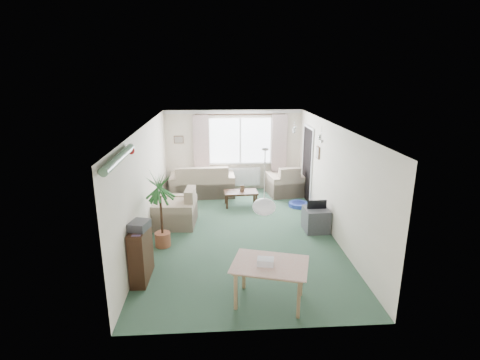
{
  "coord_description": "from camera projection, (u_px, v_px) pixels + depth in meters",
  "views": [
    {
      "loc": [
        -0.52,
        -7.66,
        3.5
      ],
      "look_at": [
        0.0,
        0.3,
        1.15
      ],
      "focal_mm": 28.0,
      "sensor_mm": 36.0,
      "label": 1
    }
  ],
  "objects": [
    {
      "name": "dining_table",
      "position": [
        270.0,
        284.0,
        5.79
      ],
      "size": [
        1.19,
        0.96,
        0.65
      ],
      "primitive_type": "cube",
      "rotation": [
        0.0,
        0.0,
        -0.29
      ],
      "color": "tan",
      "rests_on": "ground"
    },
    {
      "name": "bauble_cluster_a",
      "position": [
        294.0,
        127.0,
        8.67
      ],
      "size": [
        0.2,
        0.2,
        0.2
      ],
      "primitive_type": "sphere",
      "color": "silver"
    },
    {
      "name": "window",
      "position": [
        240.0,
        141.0,
        11.03
      ],
      "size": [
        1.8,
        0.03,
        1.3
      ],
      "primitive_type": "cube",
      "color": "white"
    },
    {
      "name": "sofa",
      "position": [
        202.0,
        180.0,
        10.79
      ],
      "size": [
        1.86,
        1.03,
        0.91
      ],
      "primitive_type": "cube",
      "rotation": [
        0.0,
        0.0,
        3.18
      ],
      "color": "beige",
      "rests_on": "ground"
    },
    {
      "name": "coffee_table",
      "position": [
        241.0,
        198.0,
        10.0
      ],
      "size": [
        0.9,
        0.53,
        0.39
      ],
      "primitive_type": "cube",
      "rotation": [
        0.0,
        0.0,
        0.05
      ],
      "color": "black",
      "rests_on": "ground"
    },
    {
      "name": "wall_picture_right",
      "position": [
        318.0,
        153.0,
        9.18
      ],
      "size": [
        0.03,
        0.24,
        0.3
      ],
      "primitive_type": "cube",
      "color": "brown"
    },
    {
      "name": "curtain_right",
      "position": [
        279.0,
        148.0,
        11.07
      ],
      "size": [
        0.45,
        0.08,
        2.0
      ],
      "primitive_type": "cube",
      "color": "beige"
    },
    {
      "name": "radiator",
      "position": [
        240.0,
        177.0,
        11.3
      ],
      "size": [
        1.2,
        0.1,
        0.55
      ],
      "primitive_type": "cube",
      "color": "white"
    },
    {
      "name": "bauble_cluster_b",
      "position": [
        321.0,
        136.0,
        7.54
      ],
      "size": [
        0.2,
        0.2,
        0.2
      ],
      "primitive_type": "sphere",
      "color": "silver"
    },
    {
      "name": "tinsel_garland",
      "position": [
        119.0,
        158.0,
        5.38
      ],
      "size": [
        1.6,
        1.6,
        0.12
      ],
      "primitive_type": "cylinder",
      "color": "#196626"
    },
    {
      "name": "ground",
      "position": [
        241.0,
        233.0,
        8.35
      ],
      "size": [
        6.5,
        6.5,
        0.0
      ],
      "primitive_type": "plane",
      "color": "#2B4937"
    },
    {
      "name": "pendant_lamp",
      "position": [
        264.0,
        207.0,
        5.74
      ],
      "size": [
        0.36,
        0.36,
        0.36
      ],
      "primitive_type": "sphere",
      "color": "white"
    },
    {
      "name": "armchair_left",
      "position": [
        175.0,
        207.0,
        8.72
      ],
      "size": [
        0.99,
        1.04,
        0.88
      ],
      "primitive_type": "cube",
      "rotation": [
        0.0,
        0.0,
        -1.64
      ],
      "color": "tan",
      "rests_on": "ground"
    },
    {
      "name": "doorway",
      "position": [
        307.0,
        164.0,
        10.3
      ],
      "size": [
        0.03,
        0.95,
        2.0
      ],
      "primitive_type": "cube",
      "color": "black"
    },
    {
      "name": "tv_cube",
      "position": [
        316.0,
        219.0,
        8.43
      ],
      "size": [
        0.54,
        0.59,
        0.52
      ],
      "primitive_type": "cube",
      "rotation": [
        0.0,
        0.0,
        0.03
      ],
      "color": "#313235",
      "rests_on": "ground"
    },
    {
      "name": "curtain_left",
      "position": [
        201.0,
        149.0,
        10.93
      ],
      "size": [
        0.45,
        0.08,
        2.0
      ],
      "primitive_type": "cube",
      "color": "beige"
    },
    {
      "name": "pet_bed",
      "position": [
        298.0,
        205.0,
        9.98
      ],
      "size": [
        0.53,
        0.53,
        0.1
      ],
      "primitive_type": "cylinder",
      "rotation": [
        0.0,
        0.0,
        -0.03
      ],
      "color": "navy",
      "rests_on": "ground"
    },
    {
      "name": "gift_box",
      "position": [
        265.0,
        262.0,
        5.64
      ],
      "size": [
        0.28,
        0.22,
        0.12
      ],
      "primitive_type": "cube",
      "rotation": [
        0.0,
        0.0,
        -0.19
      ],
      "color": "white",
      "rests_on": "dining_table"
    },
    {
      "name": "armchair_corner",
      "position": [
        285.0,
        180.0,
        10.87
      ],
      "size": [
        1.1,
        1.06,
        0.87
      ],
      "primitive_type": "cube",
      "rotation": [
        0.0,
        0.0,
        3.29
      ],
      "color": "beige",
      "rests_on": "ground"
    },
    {
      "name": "curtain_rod",
      "position": [
        240.0,
        115.0,
        10.74
      ],
      "size": [
        2.6,
        0.03,
        0.03
      ],
      "primitive_type": "cube",
      "color": "black"
    },
    {
      "name": "houseplant",
      "position": [
        161.0,
        210.0,
        7.52
      ],
      "size": [
        0.86,
        0.86,
        1.59
      ],
      "primitive_type": "cylinder",
      "rotation": [
        0.0,
        0.0,
        0.32
      ],
      "color": "#256021",
      "rests_on": "ground"
    },
    {
      "name": "photo_frame",
      "position": [
        242.0,
        188.0,
        9.96
      ],
      "size": [
        0.12,
        0.06,
        0.16
      ],
      "primitive_type": "cube",
      "rotation": [
        0.0,
        0.0,
        0.35
      ],
      "color": "brown",
      "rests_on": "coffee_table"
    },
    {
      "name": "hifi_box",
      "position": [
        139.0,
        225.0,
        6.19
      ],
      "size": [
        0.36,
        0.41,
        0.14
      ],
      "primitive_type": "cube",
      "rotation": [
        0.0,
        0.0,
        -0.26
      ],
      "color": "#37373C",
      "rests_on": "bookshelf"
    },
    {
      "name": "bookshelf",
      "position": [
        141.0,
        254.0,
        6.41
      ],
      "size": [
        0.29,
        0.79,
        0.95
      ],
      "primitive_type": "cube",
      "rotation": [
        0.0,
        0.0,
        -0.03
      ],
      "color": "black",
      "rests_on": "ground"
    },
    {
      "name": "wall_picture_back",
      "position": [
        179.0,
        140.0,
        10.9
      ],
      "size": [
        0.28,
        0.03,
        0.22
      ],
      "primitive_type": "cube",
      "color": "brown"
    }
  ]
}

